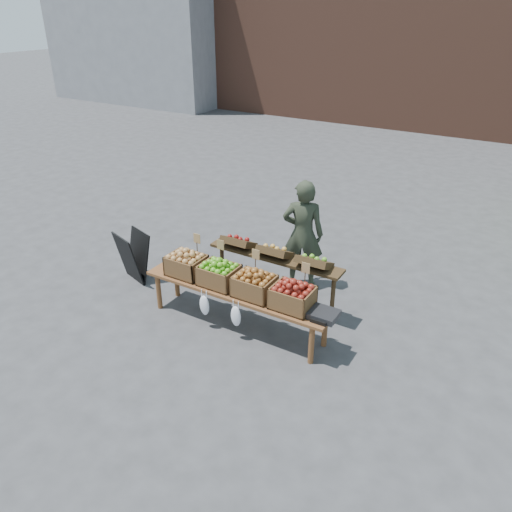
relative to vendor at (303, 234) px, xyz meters
The scene contains 11 objects.
ground 2.24m from the vendor, 70.48° to the right, with size 80.00×80.00×0.00m, color #3F3F42.
grey_building 17.50m from the vendor, 140.29° to the left, with size 8.00×3.00×7.00m, color gray.
vendor is the anchor object (origin of this frame).
chalkboard_sign 2.66m from the vendor, 152.16° to the right, with size 0.53×0.29×0.81m, color black, non-canonical shape.
back_table 0.82m from the vendor, 95.13° to the right, with size 2.10×0.44×1.04m, color #3A2915, non-canonical shape.
display_bench 1.59m from the vendor, 99.29° to the right, with size 2.70×0.56×0.57m, color brown, non-canonical shape.
crate_golden_apples 1.82m from the vendor, 126.02° to the right, with size 0.50×0.40×0.28m, color #AB9840, non-canonical shape.
crate_russet_pears 1.56m from the vendor, 109.36° to the right, with size 0.50×0.40×0.28m, color #55911D, non-canonical shape.
crate_red_apples 1.47m from the vendor, 88.60° to the right, with size 0.50×0.40×0.28m, color #9D5932, non-canonical shape.
crate_green_apples 1.58m from the vendor, 68.19° to the right, with size 0.50×0.40×0.28m, color maroon, non-canonical shape.
weighing_scale 1.80m from the vendor, 55.37° to the right, with size 0.34×0.30×0.08m, color black.
Camera 1 is at (2.20, -4.23, 3.97)m, focal length 35.00 mm.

